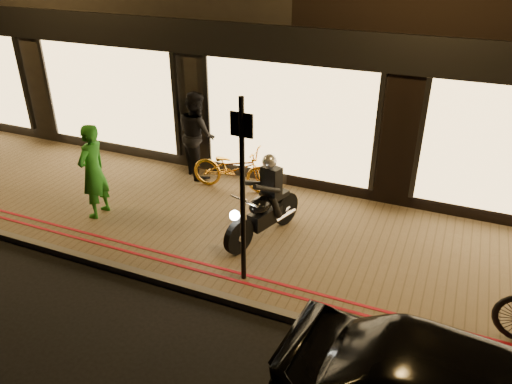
# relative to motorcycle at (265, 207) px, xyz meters

# --- Properties ---
(ground) EXTENTS (90.00, 90.00, 0.00)m
(ground) POSITION_rel_motorcycle_xyz_m (-0.35, -1.86, -0.73)
(ground) COLOR black
(ground) RESTS_ON ground
(sidewalk) EXTENTS (50.00, 4.00, 0.12)m
(sidewalk) POSITION_rel_motorcycle_xyz_m (-0.35, 0.14, -0.67)
(sidewalk) COLOR brown
(sidewalk) RESTS_ON ground
(kerb_stone) EXTENTS (50.00, 0.14, 0.12)m
(kerb_stone) POSITION_rel_motorcycle_xyz_m (-0.35, -1.81, -0.67)
(kerb_stone) COLOR #59544C
(kerb_stone) RESTS_ON ground
(red_kerb_lines) EXTENTS (50.00, 0.26, 0.01)m
(red_kerb_lines) POSITION_rel_motorcycle_xyz_m (-0.35, -1.31, -0.61)
(red_kerb_lines) COLOR maroon
(red_kerb_lines) RESTS_ON sidewalk
(motorcycle) EXTENTS (0.82, 1.89, 1.59)m
(motorcycle) POSITION_rel_motorcycle_xyz_m (0.00, 0.00, 0.00)
(motorcycle) COLOR black
(motorcycle) RESTS_ON sidewalk
(sign_post) EXTENTS (0.35, 0.09, 3.00)m
(sign_post) POSITION_rel_motorcycle_xyz_m (0.17, -1.29, 1.06)
(sign_post) COLOR black
(sign_post) RESTS_ON sidewalk
(bicycle_gold) EXTENTS (1.89, 0.78, 0.97)m
(bicycle_gold) POSITION_rel_motorcycle_xyz_m (-1.33, 1.50, -0.13)
(bicycle_gold) COLOR gold
(bicycle_gold) RESTS_ON sidewalk
(person_green) EXTENTS (0.45, 0.68, 1.86)m
(person_green) POSITION_rel_motorcycle_xyz_m (-3.30, -0.54, 0.32)
(person_green) COLOR #247D21
(person_green) RESTS_ON sidewalk
(person_dark) EXTENTS (1.19, 1.17, 1.94)m
(person_dark) POSITION_rel_motorcycle_xyz_m (-2.40, 1.88, 0.35)
(person_dark) COLOR black
(person_dark) RESTS_ON sidewalk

